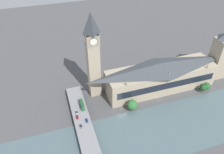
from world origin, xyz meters
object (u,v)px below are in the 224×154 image
Objects in this scene: clock_tower at (93,55)px; car_southbound_mid at (87,120)px; car_northbound_mid at (81,126)px; car_northbound_tail at (77,117)px; road_bridge at (90,146)px; double_decker_bus_lead at (82,104)px; car_southbound_lead at (77,112)px; parliament_hall at (161,76)px; victoria_tower at (220,55)px.

car_southbound_mid is (-38.15, 16.77, -36.82)m from clock_tower.
car_southbound_mid is (4.30, -5.64, 0.00)m from car_northbound_mid.
road_bridge is at bearing -173.32° from car_northbound_tail.
double_decker_bus_lead reaches higher than car_southbound_lead.
clock_tower is (12.59, 63.08, 28.33)m from parliament_hall.
double_decker_bus_lead is 2.58× the size of car_northbound_mid.
victoria_tower is at bearing -80.01° from car_southbound_mid.
victoria_tower is 154.47m from car_northbound_tail.
car_northbound_tail is at bearing 47.53° from car_southbound_mid.
car_southbound_lead is (-14.16, 85.82, -8.52)m from parliament_hall.
car_northbound_tail is 1.03× the size of car_southbound_mid.
car_southbound_lead is at bearing 95.36° from victoria_tower.
car_southbound_lead is at bearing 99.37° from parliament_hall.
double_decker_bus_lead is at bearing -45.98° from car_southbound_lead.
parliament_hall is at bearing -80.63° from car_southbound_lead.
parliament_hall reaches higher than car_northbound_mid.
victoria_tower is 13.56× the size of car_southbound_lead.
double_decker_bus_lead is (-21.12, 16.93, -34.72)m from clock_tower.
car_southbound_lead is at bearing 134.02° from double_decker_bus_lead.
clock_tower reaches higher than road_bridge.
clock_tower reaches higher than car_southbound_mid.
parliament_hall is 0.78× the size of road_bridge.
road_bridge is 31.15× the size of car_southbound_mid.
car_northbound_mid is (-29.92, 151.05, -18.75)m from victoria_tower.
car_southbound_mid is (23.26, -3.23, 1.80)m from road_bridge.
parliament_hall is at bearing -70.74° from car_northbound_mid.
car_northbound_tail is at bearing 5.64° from car_northbound_mid.
road_bridge is at bearing 175.65° from double_decker_bus_lead.
double_decker_bus_lead reaches higher than car_northbound_mid.
parliament_hall reaches higher than road_bridge.
car_southbound_mid reaches higher than car_northbound_tail.
car_northbound_tail reaches higher than road_bridge.
clock_tower reaches higher than car_northbound_tail.
clock_tower reaches higher than car_northbound_mid.
road_bridge is 30.24× the size of car_northbound_tail.
parliament_hall reaches higher than car_southbound_mid.
car_southbound_mid is (-25.62, 145.41, -18.74)m from victoria_tower.
clock_tower is at bearing -40.38° from car_southbound_lead.
double_decker_bus_lead is at bearing -30.79° from car_northbound_tail.
car_southbound_lead is (5.30, -0.69, -0.01)m from car_northbound_tail.
clock_tower is 17.95× the size of car_northbound_tail.
car_southbound_lead is 0.91× the size of car_southbound_mid.
victoria_tower is 12.00× the size of car_northbound_tail.
car_northbound_mid is at bearing -174.36° from car_northbound_tail.
car_southbound_mid reaches higher than car_southbound_lead.
car_northbound_tail is at bearing 172.56° from car_southbound_lead.
car_northbound_mid is (-29.87, 85.49, -8.49)m from parliament_hall.
car_southbound_lead is at bearing -7.44° from car_northbound_tail.
clock_tower is 20.30× the size of car_southbound_lead.
road_bridge is 23.55m from car_southbound_mid.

